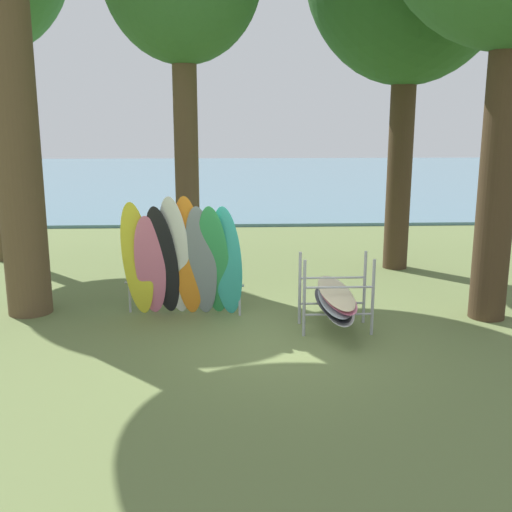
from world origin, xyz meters
name	(u,v)px	position (x,y,z in m)	size (l,w,h in m)	color
ground_plane	(275,342)	(0.00, 0.00, 0.00)	(80.00, 80.00, 0.00)	olive
lake_water	(239,176)	(0.00, 28.50, 0.05)	(80.00, 36.00, 0.10)	slate
leaning_board_pile	(182,261)	(-1.51, 1.20, 1.03)	(2.17, 1.00, 2.20)	yellow
board_storage_rack	(335,299)	(1.03, 0.55, 0.52)	(1.15, 2.13, 1.25)	#9EA0A5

